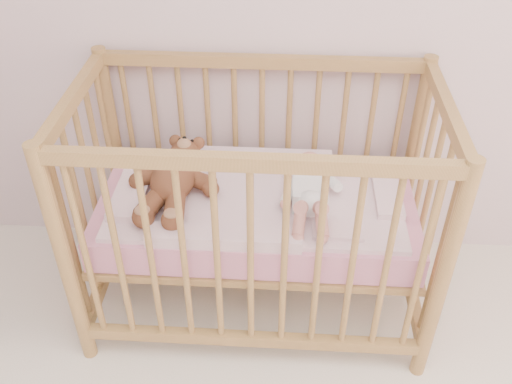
# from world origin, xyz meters

# --- Properties ---
(crib) EXTENTS (1.36, 0.76, 1.00)m
(crib) POSITION_xyz_m (-0.29, 1.60, 0.50)
(crib) COLOR #AC8749
(crib) RESTS_ON floor
(mattress) EXTENTS (1.22, 0.62, 0.13)m
(mattress) POSITION_xyz_m (-0.29, 1.60, 0.49)
(mattress) COLOR pink
(mattress) RESTS_ON crib
(blanket) EXTENTS (1.10, 0.58, 0.06)m
(blanket) POSITION_xyz_m (-0.29, 1.60, 0.56)
(blanket) COLOR pink
(blanket) RESTS_ON mattress
(baby) EXTENTS (0.24, 0.50, 0.12)m
(baby) POSITION_xyz_m (-0.09, 1.58, 0.64)
(baby) COLOR white
(baby) RESTS_ON blanket
(teddy_bear) EXTENTS (0.42, 0.56, 0.14)m
(teddy_bear) POSITION_xyz_m (-0.61, 1.58, 0.65)
(teddy_bear) COLOR brown
(teddy_bear) RESTS_ON blanket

